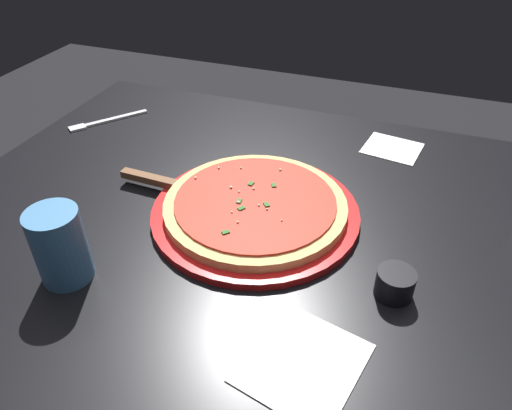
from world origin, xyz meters
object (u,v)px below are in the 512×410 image
at_px(serving_plate, 256,211).
at_px(pizza, 256,204).
at_px(pizza_server, 171,185).
at_px(napkin_folded_right, 392,148).
at_px(napkin_loose_left, 303,363).
at_px(cup_tall_drink, 60,246).
at_px(fork, 104,121).
at_px(cup_small_sauce, 395,284).

distance_m(serving_plate, pizza, 0.02).
bearing_deg(pizza_server, napkin_folded_right, -139.42).
height_order(pizza, napkin_folded_right, pizza).
bearing_deg(pizza, serving_plate, 174.32).
height_order(napkin_folded_right, napkin_loose_left, same).
distance_m(serving_plate, pizza_server, 0.17).
bearing_deg(napkin_folded_right, cup_tall_drink, 53.91).
distance_m(pizza, napkin_folded_right, 0.37).
xyz_separation_m(pizza_server, napkin_folded_right, (-0.36, -0.31, -0.02)).
height_order(cup_tall_drink, fork, cup_tall_drink).
bearing_deg(napkin_folded_right, napkin_loose_left, 86.69).
height_order(pizza, fork, pizza).
distance_m(napkin_folded_right, fork, 0.66).
bearing_deg(cup_small_sauce, napkin_folded_right, -82.51).
xyz_separation_m(serving_plate, cup_tall_drink, (0.21, 0.24, 0.05)).
xyz_separation_m(cup_tall_drink, napkin_loose_left, (-0.37, 0.03, -0.06)).
xyz_separation_m(serving_plate, pizza_server, (0.17, -0.01, 0.01)).
height_order(pizza, cup_tall_drink, cup_tall_drink).
height_order(serving_plate, pizza_server, pizza_server).
xyz_separation_m(pizza, cup_tall_drink, (0.21, 0.24, 0.04)).
bearing_deg(cup_tall_drink, napkin_folded_right, -126.09).
xyz_separation_m(serving_plate, cup_small_sauce, (-0.25, 0.11, 0.01)).
bearing_deg(napkin_loose_left, serving_plate, -58.86).
distance_m(pizza_server, napkin_loose_left, 0.43).
distance_m(cup_tall_drink, napkin_loose_left, 0.38).
relative_size(cup_small_sauce, napkin_folded_right, 0.49).
bearing_deg(pizza_server, napkin_loose_left, 140.50).
height_order(pizza_server, napkin_loose_left, pizza_server).
bearing_deg(napkin_loose_left, fork, -37.46).
xyz_separation_m(pizza, cup_small_sauce, (-0.25, 0.11, -0.00)).
xyz_separation_m(cup_small_sauce, napkin_folded_right, (0.06, -0.43, -0.02)).
height_order(cup_tall_drink, cup_small_sauce, cup_tall_drink).
distance_m(serving_plate, cup_small_sauce, 0.27).
relative_size(pizza_server, fork, 1.40).
height_order(pizza_server, cup_tall_drink, cup_tall_drink).
xyz_separation_m(serving_plate, pizza, (0.00, -0.00, 0.02)).
distance_m(cup_tall_drink, fork, 0.51).
xyz_separation_m(pizza, napkin_loose_left, (-0.16, 0.27, -0.02)).
relative_size(pizza, cup_tall_drink, 2.69).
height_order(cup_small_sauce, napkin_folded_right, cup_small_sauce).
bearing_deg(cup_tall_drink, fork, -61.13).
distance_m(pizza, cup_small_sauce, 0.27).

